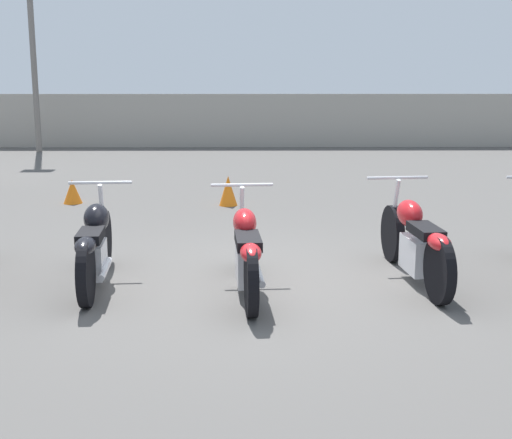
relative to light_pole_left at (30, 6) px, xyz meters
name	(u,v)px	position (x,y,z in m)	size (l,w,h in m)	color
ground_plane	(256,283)	(5.92, -12.43, -3.89)	(60.00, 60.00, 0.00)	#514F4C
fence_back	(252,121)	(5.92, 1.14, -3.12)	(40.00, 0.04, 1.55)	#9E998E
light_pole_left	(30,6)	(0.00, 0.00, 0.00)	(0.70, 0.35, 6.47)	slate
motorcycle_slot_1	(95,246)	(4.21, -12.52, -3.46)	(0.71, 2.08, 1.03)	black
motorcycle_slot_2	(246,252)	(5.81, -12.78, -3.46)	(0.68, 2.17, 1.03)	black
motorcycle_slot_3	(416,242)	(7.63, -12.40, -3.45)	(0.72, 2.27, 1.04)	black
traffic_cone_near	(228,191)	(5.49, -7.99, -3.64)	(0.31, 0.31, 0.50)	orange
traffic_cone_far	(73,191)	(2.81, -7.77, -3.69)	(0.32, 0.32, 0.41)	orange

